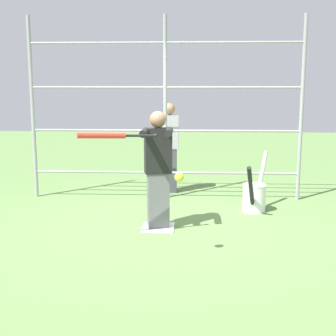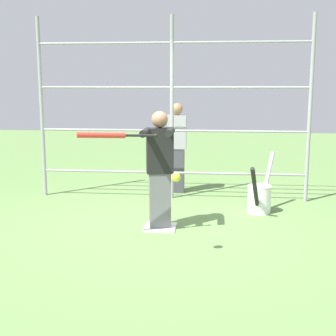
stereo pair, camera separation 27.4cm
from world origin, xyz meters
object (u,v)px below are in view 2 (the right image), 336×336
object	(u,v)px
batter	(160,166)
softball_in_flight	(176,177)
bat_bucket	(260,197)
bystander_behind_fence	(177,146)
baseball_bat_swinging	(108,135)

from	to	relation	value
batter	softball_in_flight	distance (m)	1.07
bat_bucket	bystander_behind_fence	distance (m)	1.80
batter	softball_in_flight	size ratio (longest dim) A/B	15.46
softball_in_flight	bystander_behind_fence	world-z (taller)	bystander_behind_fence
batter	bat_bucket	bearing A→B (deg)	-146.45
softball_in_flight	bat_bucket	size ratio (longest dim) A/B	0.09
baseball_bat_swinging	bystander_behind_fence	xyz separation A→B (m)	(-0.55, -2.62, -0.47)
baseball_bat_swinging	softball_in_flight	world-z (taller)	baseball_bat_swinging
bat_bucket	bystander_behind_fence	size ratio (longest dim) A/B	0.68
batter	bystander_behind_fence	world-z (taller)	bystander_behind_fence
softball_in_flight	bystander_behind_fence	distance (m)	3.06
batter	bat_bucket	world-z (taller)	batter
batter	baseball_bat_swinging	size ratio (longest dim) A/B	1.73
bat_bucket	batter	bearing A→B (deg)	33.55
batter	baseball_bat_swinging	world-z (taller)	batter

